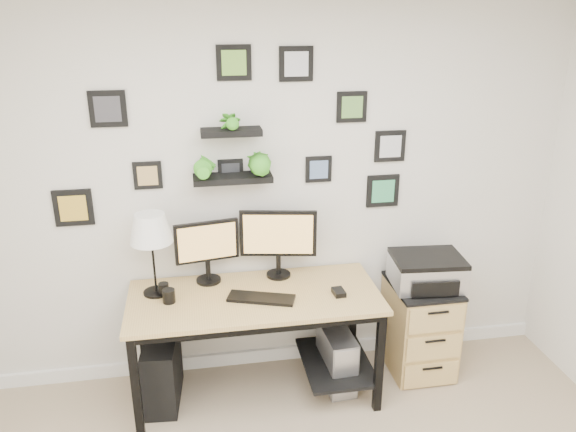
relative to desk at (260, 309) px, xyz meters
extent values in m
plane|color=silver|center=(0.17, 0.33, 0.67)|extent=(4.00, 0.00, 4.00)
cube|color=white|center=(0.17, 0.32, -0.58)|extent=(4.00, 0.03, 0.10)
cube|color=tan|center=(-0.04, -0.04, 0.11)|extent=(1.60, 0.70, 0.03)
cube|color=black|center=(-0.04, -0.04, 0.07)|extent=(1.54, 0.64, 0.05)
cube|color=black|center=(-0.04, 0.29, -0.17)|extent=(1.44, 0.02, 0.41)
cube|color=black|center=(0.51, -0.04, -0.45)|extent=(0.45, 0.63, 0.03)
cube|color=black|center=(-0.79, -0.34, -0.27)|extent=(0.05, 0.05, 0.72)
cube|color=black|center=(-0.79, 0.26, -0.27)|extent=(0.05, 0.05, 0.72)
cube|color=black|center=(0.71, -0.34, -0.27)|extent=(0.05, 0.05, 0.72)
cube|color=black|center=(0.71, 0.26, -0.27)|extent=(0.05, 0.05, 0.72)
cylinder|color=black|center=(-0.32, 0.21, 0.13)|extent=(0.19, 0.19, 0.02)
cylinder|color=black|center=(-0.32, 0.21, 0.21)|extent=(0.04, 0.04, 0.15)
cube|color=black|center=(-0.32, 0.21, 0.42)|extent=(0.42, 0.10, 0.27)
cube|color=tan|center=(-0.31, 0.19, 0.42)|extent=(0.37, 0.07, 0.24)
cylinder|color=black|center=(0.16, 0.21, 0.13)|extent=(0.19, 0.19, 0.02)
cylinder|color=black|center=(0.16, 0.21, 0.21)|extent=(0.04, 0.04, 0.15)
cube|color=black|center=(0.16, 0.21, 0.44)|extent=(0.51, 0.12, 0.32)
cube|color=tan|center=(0.15, 0.19, 0.44)|extent=(0.45, 0.09, 0.27)
cube|color=black|center=(0.00, -0.10, 0.13)|extent=(0.44, 0.26, 0.02)
cube|color=black|center=(0.49, -0.12, 0.14)|extent=(0.08, 0.11, 0.03)
cylinder|color=black|center=(-0.65, 0.10, 0.13)|extent=(0.16, 0.16, 0.02)
cylinder|color=black|center=(-0.65, 0.10, 0.38)|extent=(0.01, 0.01, 0.49)
cone|color=white|center=(-0.65, 0.10, 0.57)|extent=(0.27, 0.27, 0.18)
cylinder|color=black|center=(-0.57, -0.03, 0.17)|extent=(0.08, 0.08, 0.09)
cylinder|color=black|center=(-0.60, 0.06, 0.17)|extent=(0.07, 0.07, 0.08)
cube|color=black|center=(-0.65, 0.01, -0.40)|extent=(0.24, 0.48, 0.46)
cube|color=gray|center=(0.52, -0.02, -0.42)|extent=(0.20, 0.42, 0.41)
cube|color=silver|center=(0.53, -0.23, -0.42)|extent=(0.16, 0.02, 0.38)
cube|color=tan|center=(1.15, 0.06, -0.30)|extent=(0.42, 0.50, 0.65)
cube|color=black|center=(1.15, 0.06, 0.03)|extent=(0.43, 0.51, 0.02)
cube|color=tan|center=(1.15, -0.19, -0.52)|extent=(0.39, 0.02, 0.18)
cylinder|color=black|center=(1.15, -0.21, -0.46)|extent=(0.14, 0.02, 0.02)
cube|color=tan|center=(1.15, -0.19, -0.30)|extent=(0.39, 0.02, 0.18)
cylinder|color=black|center=(1.15, -0.21, -0.24)|extent=(0.14, 0.02, 0.02)
cube|color=tan|center=(1.15, -0.19, -0.08)|extent=(0.39, 0.02, 0.18)
cylinder|color=black|center=(1.15, -0.21, -0.02)|extent=(0.14, 0.02, 0.02)
cube|color=silver|center=(1.16, 0.06, 0.14)|extent=(0.50, 0.40, 0.18)
cube|color=black|center=(1.16, 0.06, 0.24)|extent=(0.50, 0.40, 0.03)
cube|color=black|center=(1.15, -0.13, 0.11)|extent=(0.32, 0.05, 0.11)
cube|color=black|center=(-0.13, 0.24, 0.82)|extent=(0.50, 0.18, 0.04)
cube|color=black|center=(-0.13, 0.23, 1.12)|extent=(0.38, 0.15, 0.04)
imported|color=green|center=(-0.30, 0.24, 0.98)|extent=(0.15, 0.12, 0.27)
imported|color=green|center=(0.04, 0.24, 0.98)|extent=(0.15, 0.15, 0.27)
imported|color=green|center=(-0.13, 0.23, 1.27)|extent=(0.13, 0.09, 0.25)
cube|color=black|center=(-1.13, 0.32, 0.66)|extent=(0.24, 0.02, 0.24)
cube|color=gold|center=(-1.13, 0.31, 0.66)|extent=(0.17, 0.00, 0.17)
cube|color=black|center=(-0.86, 0.32, 1.27)|extent=(0.22, 0.02, 0.22)
cube|color=#38383D|center=(-0.86, 0.31, 1.27)|extent=(0.15, 0.00, 0.15)
cube|color=black|center=(0.29, 0.32, 1.52)|extent=(0.21, 0.02, 0.21)
cube|color=#BAB9C0|center=(0.29, 0.31, 1.52)|extent=(0.15, 0.00, 0.15)
cube|color=black|center=(-0.09, 0.32, 1.53)|extent=(0.21, 0.02, 0.21)
cube|color=#69A637|center=(-0.09, 0.31, 1.53)|extent=(0.15, 0.00, 0.15)
cube|color=black|center=(0.91, 0.32, 0.66)|extent=(0.23, 0.02, 0.23)
cube|color=#399C66|center=(0.91, 0.31, 0.66)|extent=(0.16, 0.00, 0.16)
cube|color=black|center=(-0.66, 0.32, 0.85)|extent=(0.18, 0.02, 0.18)
cube|color=tan|center=(-0.66, 0.31, 0.85)|extent=(0.12, 0.00, 0.12)
cube|color=black|center=(0.45, 0.32, 0.83)|extent=(0.18, 0.02, 0.18)
cube|color=slate|center=(0.45, 0.31, 0.83)|extent=(0.12, 0.00, 0.12)
cube|color=black|center=(0.94, 0.32, 0.97)|extent=(0.21, 0.02, 0.21)
cube|color=silver|center=(0.94, 0.31, 0.97)|extent=(0.15, 0.00, 0.15)
cube|color=black|center=(-0.14, 0.32, 0.85)|extent=(0.16, 0.02, 0.16)
cube|color=#27282C|center=(-0.14, 0.31, 0.85)|extent=(0.11, 0.00, 0.11)
cube|color=black|center=(0.66, 0.32, 1.24)|extent=(0.20, 0.02, 0.20)
cube|color=#5B8C40|center=(0.66, 0.31, 1.24)|extent=(0.14, 0.00, 0.14)
camera|label=1|loc=(-0.37, -3.19, 1.85)|focal=35.00mm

